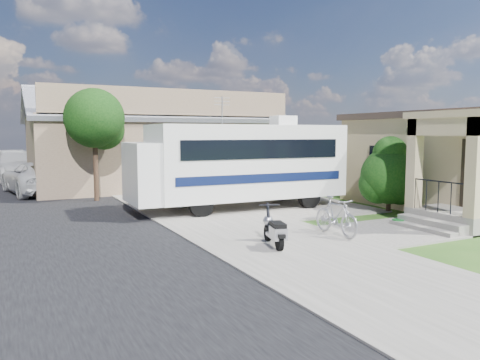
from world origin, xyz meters
name	(u,v)px	position (x,y,z in m)	size (l,w,h in m)	color
ground	(297,234)	(0.00, 0.00, 0.00)	(120.00, 120.00, 0.00)	#1D4512
sidewalk_slab	(156,194)	(-1.00, 10.00, 0.03)	(4.00, 80.00, 0.06)	#65625B
driveway_slab	(264,207)	(1.50, 4.50, 0.03)	(7.00, 6.00, 0.05)	#65625B
walk_slab	(405,230)	(3.00, -1.00, 0.03)	(4.00, 3.00, 0.05)	#65625B
house	(471,159)	(8.88, 1.43, 1.78)	(9.47, 7.80, 3.54)	tan
warehouse	(152,148)	(0.00, 13.97, 1.99)	(12.50, 8.40, 5.04)	brown
street_tree_a	(97,121)	(-3.70, 9.05, 3.25)	(2.44, 2.40, 4.58)	black
street_tree_b	(67,123)	(-3.70, 19.05, 3.39)	(2.44, 2.40, 4.73)	black
street_tree_c	(53,129)	(-3.70, 28.05, 3.10)	(2.44, 2.40, 4.42)	black
motorhome	(240,162)	(0.53, 4.53, 1.72)	(7.88, 2.69, 4.02)	silver
shrub	(389,173)	(4.95, 1.65, 1.37)	(2.18, 2.08, 2.67)	black
scooter	(275,231)	(-1.40, -1.12, 0.44)	(0.68, 1.45, 0.97)	black
bicycle	(336,218)	(0.70, -0.78, 0.51)	(0.48, 1.71, 1.03)	#9D9DA4
pickup_truck	(38,178)	(-5.77, 12.69, 0.74)	(2.45, 5.31, 1.48)	silver
van	(16,166)	(-6.53, 19.47, 0.89)	(2.50, 6.16, 1.79)	silver
garden_hose	(398,223)	(3.38, -0.36, 0.08)	(0.35, 0.35, 0.16)	#125C20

